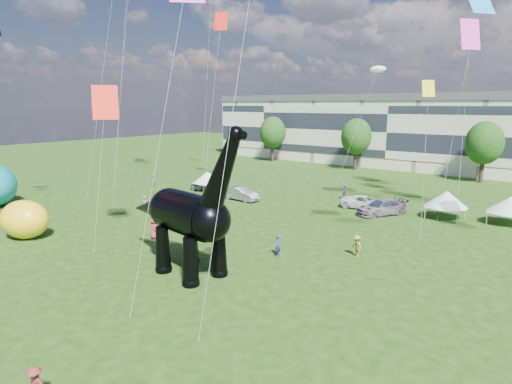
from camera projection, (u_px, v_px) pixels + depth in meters
The scene contains 15 objects.
ground at pixel (149, 284), 27.07m from camera, with size 220.00×220.00×0.00m, color #16330C.
terrace_row at pixel (399, 134), 77.97m from camera, with size 78.00×11.00×12.00m, color beige.
tree_far_left at pixel (273, 130), 84.65m from camera, with size 5.20×5.20×9.44m.
tree_mid_left at pixel (356, 134), 73.54m from camera, with size 5.20×5.20×9.44m.
tree_mid_right at pixel (485, 139), 61.18m from camera, with size 5.20×5.20×9.44m.
dinosaur_sculpture at pixel (185, 215), 28.44m from camera, with size 12.80×3.93×10.42m.
car_silver at pixel (204, 183), 58.14m from camera, with size 1.84×4.58×1.56m, color silver.
car_grey at pixel (241, 194), 50.83m from camera, with size 1.67×4.78×1.58m, color gray.
car_white at pixel (365, 202), 46.67m from camera, with size 2.35×5.09×1.42m, color white.
car_dark at pixel (381, 207), 44.07m from camera, with size 2.19×5.40×1.57m, color #595960.
gazebo_near at pixel (446, 199), 42.38m from camera, with size 4.11×4.11×2.82m.
gazebo_far at pixel (510, 205), 40.27m from camera, with size 4.35×4.35×2.71m.
gazebo_left at pixel (208, 177), 56.04m from camera, with size 4.02×4.02×2.60m.
inflatable_yellow at pixel (25, 219), 36.15m from camera, with size 4.29×3.30×3.30m, color yellow.
visitors at pixel (287, 221), 38.69m from camera, with size 47.93×47.46×1.90m.
Camera 1 is at (21.26, -15.40, 11.15)m, focal length 30.00 mm.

